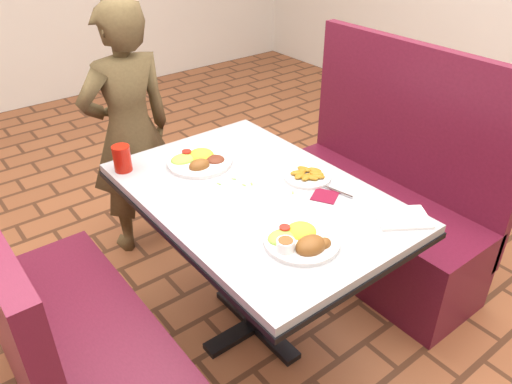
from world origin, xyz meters
The scene contains 14 objects.
dining_table centered at (0.00, 0.00, 0.65)m, with size 0.81×1.21×0.75m.
booth_bench_left centered at (-0.80, 0.00, 0.33)m, with size 0.47×1.20×1.17m.
booth_bench_right centered at (0.80, 0.00, 0.33)m, with size 0.47×1.20×1.17m.
diner_person centered at (-0.10, 0.95, 0.69)m, with size 0.50×0.33×1.37m, color brown.
near_dinner_plate centered at (-0.09, -0.36, 0.78)m, with size 0.26×0.26×0.08m.
far_dinner_plate centered at (-0.05, 0.34, 0.78)m, with size 0.28×0.28×0.07m.
plantain_plate centered at (0.24, -0.04, 0.76)m, with size 0.20×0.20×0.03m.
maroon_napkin centered at (0.19, -0.19, 0.75)m, with size 0.09×0.09×0.00m, color maroon.
spoon_utensil centered at (0.25, -0.20, 0.76)m, with size 0.01×0.14×0.00m, color silver.
red_tumbler centered at (-0.34, 0.49, 0.81)m, with size 0.08×0.08×0.11m, color #B4170C.
paper_napkin centered at (0.31, -0.48, 0.76)m, with size 0.19×0.14×0.01m, color white.
knife_utensil centered at (-0.08, -0.39, 0.76)m, with size 0.01×0.17×0.00m, color #B7B8BC.
fork_utensil centered at (-0.06, -0.35, 0.76)m, with size 0.01×0.16×0.00m, color silver.
lettuce_shreds centered at (0.04, 0.06, 0.75)m, with size 0.28×0.32×0.00m, color #78AC45, non-canonical shape.
Camera 1 is at (-1.04, -1.33, 1.79)m, focal length 35.00 mm.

